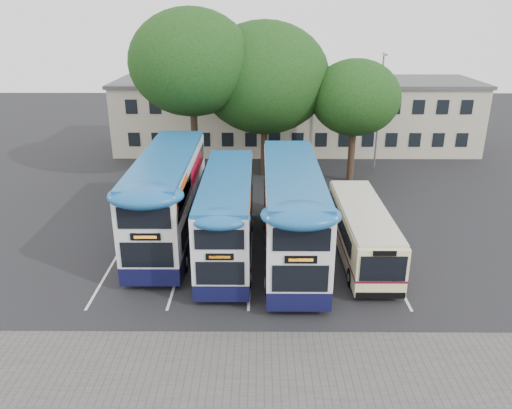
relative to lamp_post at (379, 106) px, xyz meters
The scene contains 12 objects.
ground 21.46m from the lamp_post, 106.72° to the right, with size 120.00×120.00×0.00m, color black.
paving_strip 26.71m from the lamp_post, 107.76° to the right, with size 40.00×6.00×0.01m, color #595654.
bay_lines 18.57m from the lamp_post, 123.08° to the right, with size 14.12×11.00×0.01m.
depot_building 9.43m from the lamp_post, 130.53° to the left, with size 32.40×8.40×6.20m.
lamp_post is the anchor object (origin of this frame).
tree_left 14.79m from the lamp_post, 166.97° to the right, with size 8.59×8.59×12.32m.
tree_mid 9.32m from the lamp_post, behind, with size 9.55×9.55×11.47m.
tree_right 3.98m from the lamp_post, 130.27° to the right, with size 6.36×6.36×8.94m.
bus_dd_left 19.54m from the lamp_post, 137.29° to the right, with size 2.83×11.67×4.87m.
bus_dd_mid 18.80m from the lamp_post, 125.97° to the right, with size 2.50×10.32×4.30m.
bus_dd_right 17.22m from the lamp_post, 116.60° to the right, with size 2.78×11.48×4.78m.
bus_single 16.12m from the lamp_post, 104.70° to the right, with size 2.31×9.10×2.71m.
Camera 1 is at (-3.31, -18.72, 12.01)m, focal length 35.00 mm.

